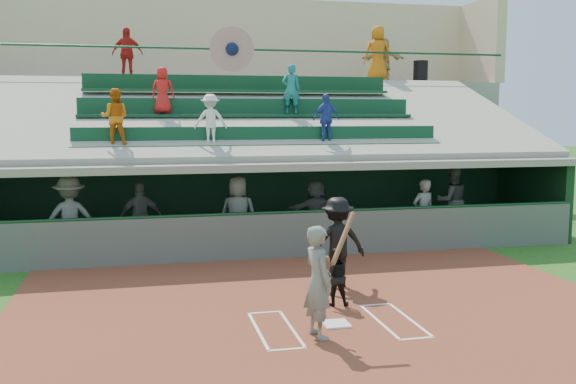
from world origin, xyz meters
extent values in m
plane|color=#214F16|center=(0.00, 0.00, 0.00)|extent=(100.00, 100.00, 0.00)
cube|color=brown|center=(0.00, 0.50, 0.01)|extent=(11.00, 9.00, 0.02)
cube|color=silver|center=(0.00, 0.00, 0.04)|extent=(0.43, 0.43, 0.03)
cube|color=silver|center=(-0.75, 0.00, 0.02)|extent=(0.05, 1.80, 0.01)
cube|color=white|center=(0.75, 0.00, 0.02)|extent=(0.05, 1.80, 0.01)
cube|color=white|center=(-1.30, 0.00, 0.02)|extent=(0.05, 1.80, 0.01)
cube|color=white|center=(1.30, 0.00, 0.02)|extent=(0.05, 1.80, 0.01)
cube|color=white|center=(-1.02, 0.90, 0.02)|extent=(0.60, 0.05, 0.01)
cube|color=silver|center=(1.02, 0.90, 0.02)|extent=(0.60, 0.05, 0.01)
cube|color=white|center=(-1.02, -0.90, 0.02)|extent=(0.60, 0.05, 0.01)
cube|color=white|center=(1.02, -0.90, 0.02)|extent=(0.60, 0.05, 0.01)
cube|color=gray|center=(0.00, 6.75, 0.02)|extent=(16.00, 3.50, 0.04)
cube|color=gray|center=(0.00, 13.50, 2.30)|extent=(20.00, 3.00, 4.60)
cube|color=#525852|center=(0.00, 5.00, 0.55)|extent=(16.00, 0.06, 1.10)
cylinder|color=#123A1E|center=(0.00, 5.00, 1.12)|extent=(16.00, 0.08, 0.08)
cube|color=black|center=(0.00, 8.50, 1.10)|extent=(16.00, 0.25, 2.20)
cube|color=black|center=(8.00, 6.75, 1.10)|extent=(0.25, 3.50, 2.20)
cube|color=gray|center=(0.00, 6.75, 2.20)|extent=(16.40, 3.90, 0.18)
cube|color=gray|center=(0.00, 10.25, 1.15)|extent=(16.40, 3.50, 2.30)
cube|color=gray|center=(0.00, 11.90, 2.30)|extent=(16.40, 0.30, 4.60)
cube|color=gray|center=(0.00, 8.60, 3.45)|extent=(16.40, 6.51, 2.37)
cube|color=#0B3318|center=(0.00, 6.20, 2.65)|extent=(9.40, 0.42, 0.08)
cube|color=#0C3822|center=(0.00, 6.40, 2.91)|extent=(9.40, 0.06, 0.45)
cube|color=#0B331B|center=(0.00, 8.10, 3.40)|extent=(9.40, 0.42, 0.08)
cube|color=#0C3921|center=(0.00, 8.30, 3.66)|extent=(9.40, 0.06, 0.45)
cube|color=#0D3D1E|center=(0.00, 10.00, 4.15)|extent=(9.40, 0.42, 0.08)
cube|color=#0C351B|center=(0.00, 10.20, 4.41)|extent=(9.40, 0.06, 0.45)
imported|color=#C85E0B|center=(-3.64, 6.30, 3.38)|extent=(0.73, 0.61, 1.37)
imported|color=silver|center=(-1.35, 6.30, 3.32)|extent=(0.82, 0.48, 1.25)
imported|color=#273B9C|center=(1.65, 6.30, 3.33)|extent=(0.80, 0.45, 1.28)
imported|color=red|center=(-2.44, 8.20, 4.08)|extent=(0.71, 0.55, 1.28)
imported|color=#17696A|center=(1.15, 8.20, 4.14)|extent=(0.57, 0.44, 1.41)
cylinder|color=#123922|center=(0.00, 12.00, 5.60)|extent=(20.00, 0.07, 0.07)
cylinder|color=#A32517|center=(0.00, 11.98, 5.60)|extent=(1.50, 0.06, 1.50)
sphere|color=#0D1637|center=(0.00, 11.95, 5.60)|extent=(0.44, 0.44, 0.44)
cube|color=tan|center=(0.00, 15.00, 6.20)|extent=(20.00, 0.40, 3.20)
cube|color=tan|center=(10.00, 13.50, 6.20)|extent=(0.40, 3.00, 3.20)
imported|color=#5A5D58|center=(-0.44, -0.48, 0.90)|extent=(0.54, 0.71, 1.76)
cylinder|color=brown|center=(-0.09, -0.63, 1.60)|extent=(0.56, 0.54, 0.75)
sphere|color=#986537|center=(-0.31, -0.48, 1.25)|extent=(0.10, 0.10, 0.10)
imported|color=black|center=(0.30, 1.05, 0.54)|extent=(0.58, 0.49, 1.05)
imported|color=black|center=(0.73, 2.30, 0.92)|extent=(1.17, 0.68, 1.80)
cube|color=olive|center=(0.17, 8.10, 0.29)|extent=(16.78, 1.86, 0.50)
imported|color=#61645E|center=(-4.73, 5.90, 1.03)|extent=(1.35, 0.88, 1.97)
imported|color=#51544F|center=(-3.10, 6.37, 0.92)|extent=(1.07, 0.55, 1.75)
imported|color=#585B56|center=(-0.74, 5.85, 0.98)|extent=(1.07, 0.87, 1.89)
imported|color=#5F625D|center=(1.48, 6.69, 0.87)|extent=(1.57, 0.58, 1.67)
imported|color=#60645E|center=(4.06, 5.51, 0.91)|extent=(0.71, 0.54, 1.74)
imported|color=#555753|center=(5.56, 6.86, 1.00)|extent=(0.98, 0.78, 1.92)
cylinder|color=black|center=(7.12, 12.65, 5.00)|extent=(0.53, 0.53, 0.80)
imported|color=#B21B14|center=(-3.42, 12.95, 5.47)|extent=(1.07, 0.56, 1.75)
imported|color=#C65E0B|center=(5.34, 12.43, 5.59)|extent=(1.05, 0.77, 1.99)
imported|color=tan|center=(5.72, 12.85, 5.43)|extent=(1.62, 0.92, 1.66)
camera|label=1|loc=(-3.03, -9.75, 3.48)|focal=40.00mm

